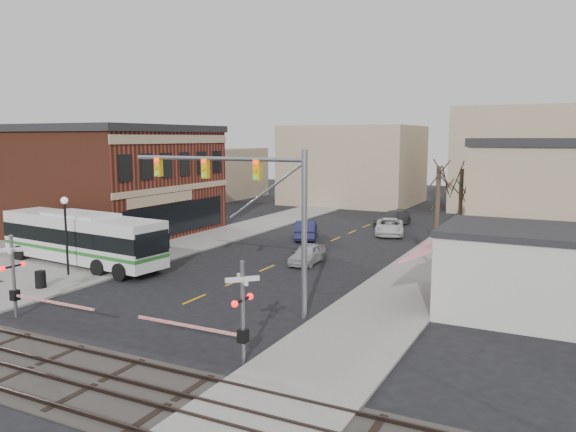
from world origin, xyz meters
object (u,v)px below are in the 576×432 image
object	(u,v)px
rr_crossing_west	(20,278)
rr_crossing_east	(233,312)
pedestrian_far	(134,245)
traffic_signal_mast	(253,196)
car_a	(308,254)
car_b	(306,230)
trash_bin	(41,279)
transit_bus	(82,238)
street_lamp	(65,220)
car_d	(392,218)
car_c	(389,227)
pedestrian_near	(119,257)

from	to	relation	value
rr_crossing_west	rr_crossing_east	distance (m)	11.74
rr_crossing_east	pedestrian_far	distance (m)	20.78
traffic_signal_mast	car_a	xyz separation A→B (m)	(-2.03, 10.72, -5.06)
car_a	car_b	world-z (taller)	car_b
trash_bin	pedestrian_far	world-z (taller)	pedestrian_far
rr_crossing_east	car_a	xyz separation A→B (m)	(-4.59, 16.65, -1.29)
traffic_signal_mast	rr_crossing_east	xyz separation A→B (m)	(2.56, -5.94, -3.77)
car_a	car_b	size ratio (longest dim) A/B	0.82
rr_crossing_east	traffic_signal_mast	bearing A→B (deg)	113.30
transit_bus	street_lamp	xyz separation A→B (m)	(1.49, -2.57, 1.62)
rr_crossing_west	pedestrian_far	distance (m)	13.73
car_b	car_d	xyz separation A→B (m)	(4.46, 10.40, -0.08)
rr_crossing_west	transit_bus	bearing A→B (deg)	122.63
rr_crossing_west	pedestrian_far	world-z (taller)	rr_crossing_west
car_b	rr_crossing_east	bearing A→B (deg)	87.52
rr_crossing_east	car_b	world-z (taller)	rr_crossing_east
traffic_signal_mast	transit_bus	bearing A→B (deg)	167.79
traffic_signal_mast	car_d	size ratio (longest dim) A/B	2.04
pedestrian_far	rr_crossing_east	bearing A→B (deg)	-97.90
trash_bin	car_b	bearing A→B (deg)	72.73
transit_bus	rr_crossing_west	size ratio (longest dim) A/B	2.41
transit_bus	trash_bin	world-z (taller)	transit_bus
car_c	trash_bin	bearing A→B (deg)	-130.78
street_lamp	car_c	world-z (taller)	street_lamp
transit_bus	trash_bin	size ratio (longest dim) A/B	14.07
transit_bus	rr_crossing_east	world-z (taller)	rr_crossing_east
car_b	car_c	size ratio (longest dim) A/B	0.93
street_lamp	car_d	size ratio (longest dim) A/B	0.99
rr_crossing_east	trash_bin	size ratio (longest dim) A/B	5.85
traffic_signal_mast	car_b	world-z (taller)	traffic_signal_mast
car_a	car_d	bearing A→B (deg)	85.32
traffic_signal_mast	street_lamp	distance (m)	13.89
transit_bus	car_a	xyz separation A→B (m)	(13.15, 7.43, -1.24)
car_a	car_c	xyz separation A→B (m)	(1.67, 13.64, 0.04)
car_a	pedestrian_near	xyz separation A→B (m)	(-9.72, -7.60, 0.26)
car_b	pedestrian_near	size ratio (longest dim) A/B	2.93
car_d	pedestrian_near	distance (m)	28.31
pedestrian_far	transit_bus	bearing A→B (deg)	-171.16
car_d	pedestrian_far	distance (m)	25.84
transit_bus	car_c	distance (m)	25.78
rr_crossing_west	pedestrian_near	world-z (taller)	rr_crossing_west
pedestrian_near	trash_bin	bearing A→B (deg)	150.66
car_a	transit_bus	bearing A→B (deg)	-153.97
transit_bus	car_d	bearing A→B (deg)	62.68
transit_bus	car_a	distance (m)	15.16
rr_crossing_east	car_a	distance (m)	17.32
transit_bus	car_d	distance (m)	29.59
trash_bin	car_d	distance (m)	33.56
transit_bus	pedestrian_far	xyz separation A→B (m)	(1.35, 3.50, -1.01)
rr_crossing_west	car_a	distance (m)	18.31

